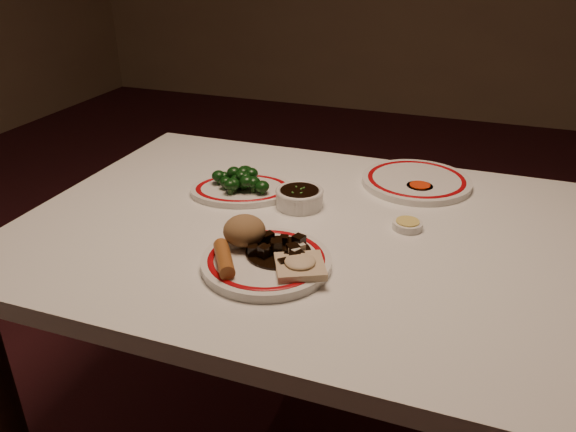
# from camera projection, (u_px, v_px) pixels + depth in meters

# --- Properties ---
(dining_table) EXTENTS (1.20, 0.90, 0.75)m
(dining_table) POSITION_uv_depth(u_px,v_px,m) (300.00, 260.00, 1.26)
(dining_table) COLOR white
(dining_table) RESTS_ON ground
(main_plate) EXTENTS (0.29, 0.29, 0.02)m
(main_plate) POSITION_uv_depth(u_px,v_px,m) (266.00, 262.00, 1.06)
(main_plate) COLOR silver
(main_plate) RESTS_ON dining_table
(rice_mound) EXTENTS (0.08, 0.08, 0.06)m
(rice_mound) POSITION_uv_depth(u_px,v_px,m) (244.00, 231.00, 1.09)
(rice_mound) COLOR olive
(rice_mound) RESTS_ON main_plate
(spring_roll) EXTENTS (0.08, 0.10, 0.03)m
(spring_roll) POSITION_uv_depth(u_px,v_px,m) (224.00, 258.00, 1.03)
(spring_roll) COLOR #A15D27
(spring_roll) RESTS_ON main_plate
(fried_wonton) EXTENTS (0.12, 0.12, 0.02)m
(fried_wonton) POSITION_uv_depth(u_px,v_px,m) (300.00, 265.00, 1.01)
(fried_wonton) COLOR #CDB691
(fried_wonton) RESTS_ON main_plate
(stirfry_heap) EXTENTS (0.13, 0.13, 0.03)m
(stirfry_heap) POSITION_uv_depth(u_px,v_px,m) (280.00, 250.00, 1.06)
(stirfry_heap) COLOR black
(stirfry_heap) RESTS_ON main_plate
(broccoli_plate) EXTENTS (0.30, 0.28, 0.02)m
(broccoli_plate) POSITION_uv_depth(u_px,v_px,m) (242.00, 190.00, 1.36)
(broccoli_plate) COLOR silver
(broccoli_plate) RESTS_ON dining_table
(broccoli_pile) EXTENTS (0.16, 0.12, 0.05)m
(broccoli_pile) POSITION_uv_depth(u_px,v_px,m) (241.00, 178.00, 1.35)
(broccoli_pile) COLOR #23471C
(broccoli_pile) RESTS_ON broccoli_plate
(soy_bowl) EXTENTS (0.11, 0.11, 0.04)m
(soy_bowl) POSITION_uv_depth(u_px,v_px,m) (299.00, 198.00, 1.29)
(soy_bowl) COLOR silver
(soy_bowl) RESTS_ON dining_table
(sweet_sour_dish) EXTENTS (0.06, 0.06, 0.02)m
(sweet_sour_dish) POSITION_uv_depth(u_px,v_px,m) (420.00, 188.00, 1.37)
(sweet_sour_dish) COLOR silver
(sweet_sour_dish) RESTS_ON dining_table
(mustard_dish) EXTENTS (0.06, 0.06, 0.02)m
(mustard_dish) POSITION_uv_depth(u_px,v_px,m) (407.00, 225.00, 1.20)
(mustard_dish) COLOR silver
(mustard_dish) RESTS_ON dining_table
(far_plate) EXTENTS (0.34, 0.34, 0.02)m
(far_plate) POSITION_uv_depth(u_px,v_px,m) (416.00, 181.00, 1.41)
(far_plate) COLOR silver
(far_plate) RESTS_ON dining_table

